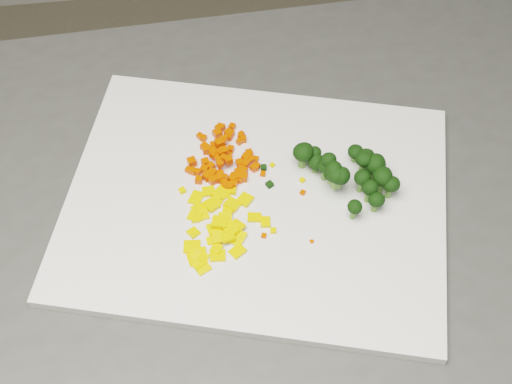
{
  "coord_description": "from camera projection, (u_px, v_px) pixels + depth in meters",
  "views": [
    {
      "loc": [
        -0.36,
        0.0,
        1.56
      ],
      "look_at": [
        -0.3,
        0.46,
        0.92
      ],
      "focal_mm": 50.0,
      "sensor_mm": 36.0,
      "label": 1
    }
  ],
  "objects": [
    {
      "name": "pepper_chunk_7",
      "position": [
        229.0,
        208.0,
        0.78
      ],
      "size": [
        0.02,
        0.02,
        0.01
      ],
      "primitive_type": "cube",
      "rotation": [
        -0.12,
        0.09,
        1.27
      ],
      "color": "yellow",
      "rests_on": "pepper_pile"
    },
    {
      "name": "pepper_chunk_0",
      "position": [
        225.0,
        218.0,
        0.77
      ],
      "size": [
        0.02,
        0.02,
        0.01
      ],
      "primitive_type": "cube",
      "rotation": [
        -0.11,
        -0.11,
        3.12
      ],
      "color": "yellow",
      "rests_on": "pepper_pile"
    },
    {
      "name": "carrot_cube_55",
      "position": [
        251.0,
        160.0,
        0.82
      ],
      "size": [
        0.01,
        0.01,
        0.01
      ],
      "primitive_type": "cube",
      "rotation": [
        0.0,
        0.0,
        0.52
      ],
      "color": "#E53402",
      "rests_on": "carrot_pile"
    },
    {
      "name": "carrot_cube_44",
      "position": [
        239.0,
        142.0,
        0.84
      ],
      "size": [
        0.01,
        0.01,
        0.01
      ],
      "primitive_type": "cube",
      "rotation": [
        0.0,
        0.0,
        0.66
      ],
      "color": "#E53402",
      "rests_on": "carrot_pile"
    },
    {
      "name": "carrot_cube_22",
      "position": [
        198.0,
        172.0,
        0.81
      ],
      "size": [
        0.01,
        0.01,
        0.01
      ],
      "primitive_type": "cube",
      "rotation": [
        0.0,
        0.0,
        0.74
      ],
      "color": "#E53402",
      "rests_on": "carrot_pile"
    },
    {
      "name": "pepper_chunk_16",
      "position": [
        233.0,
        204.0,
        0.79
      ],
      "size": [
        0.02,
        0.02,
        0.01
      ],
      "primitive_type": "cube",
      "rotation": [
        0.01,
        0.14,
        0.87
      ],
      "color": "yellow",
      "rests_on": "pepper_pile"
    },
    {
      "name": "broccoli_floret_11",
      "position": [
        355.0,
        154.0,
        0.82
      ],
      "size": [
        0.02,
        0.02,
        0.02
      ],
      "primitive_type": null,
      "color": "black",
      "rests_on": "broccoli_pile"
    },
    {
      "name": "pepper_chunk_28",
      "position": [
        220.0,
        222.0,
        0.77
      ],
      "size": [
        0.02,
        0.02,
        0.01
      ],
      "primitive_type": "cube",
      "rotation": [
        0.07,
        -0.01,
        2.89
      ],
      "color": "yellow",
      "rests_on": "pepper_pile"
    },
    {
      "name": "carrot_cube_4",
      "position": [
        224.0,
        158.0,
        0.81
      ],
      "size": [
        0.01,
        0.01,
        0.01
      ],
      "primitive_type": "cube",
      "rotation": [
        0.0,
        0.0,
        2.45
      ],
      "color": "#E53402",
      "rests_on": "carrot_pile"
    },
    {
      "name": "broccoli_floret_2",
      "position": [
        354.0,
        211.0,
        0.77
      ],
      "size": [
        0.02,
        0.02,
        0.03
      ],
      "primitive_type": null,
      "color": "black",
      "rests_on": "broccoli_pile"
    },
    {
      "name": "carrot_cube_25",
      "position": [
        236.0,
        177.0,
        0.81
      ],
      "size": [
        0.01,
        0.01,
        0.01
      ],
      "primitive_type": "cube",
      "rotation": [
        0.0,
        0.0,
        1.61
      ],
      "color": "#E53402",
      "rests_on": "carrot_pile"
    },
    {
      "name": "broccoli_pile",
      "position": [
        348.0,
        170.0,
        0.78
      ],
      "size": [
        0.11,
        0.11,
        0.05
      ],
      "primitive_type": null,
      "color": "black",
      "rests_on": "cutting_board"
    },
    {
      "name": "carrot_cube_29",
      "position": [
        221.0,
        179.0,
        0.8
      ],
      "size": [
        0.01,
        0.01,
        0.01
      ],
      "primitive_type": "cube",
      "rotation": [
        0.0,
        0.0,
        0.14
      ],
      "color": "#E53402",
      "rests_on": "carrot_pile"
    },
    {
      "name": "carrot_cube_38",
      "position": [
        213.0,
        145.0,
        0.83
      ],
      "size": [
        0.01,
        0.01,
        0.01
      ],
      "primitive_type": "cube",
      "rotation": [
        0.0,
        0.0,
        1.53
      ],
      "color": "#E53402",
      "rests_on": "carrot_pile"
    },
    {
      "name": "carrot_cube_64",
      "position": [
        212.0,
        173.0,
        0.81
      ],
      "size": [
        0.01,
        0.01,
        0.01
      ],
      "primitive_type": "cube",
      "rotation": [
        0.0,
        0.0,
        1.04
      ],
      "color": "#E53402",
      "rests_on": "carrot_pile"
    },
    {
      "name": "pepper_chunk_33",
      "position": [
        223.0,
        192.0,
        0.8
      ],
      "size": [
        0.02,
        0.02,
        0.0
      ],
      "primitive_type": "cube",
      "rotation": [
        0.07,
        -0.01,
        2.34
      ],
      "color": "yellow",
      "rests_on": "pepper_pile"
    },
    {
      "name": "carrot_cube_71",
      "position": [
        193.0,
        171.0,
        0.81
      ],
      "size": [
        0.01,
        0.01,
        0.01
      ],
      "primitive_type": "cube",
      "rotation": [
        0.0,
        0.0,
        2.61
      ],
      "color": "#E53402",
      "rests_on": "carrot_pile"
    },
    {
      "name": "pepper_chunk_32",
      "position": [
        202.0,
        267.0,
        0.74
      ],
      "size": [
        0.02,
        0.02,
        0.01
      ],
      "primitive_type": "cube",
      "rotation": [
        0.05,
        -0.11,
        2.05
      ],
      "color": "yellow",
      "rests_on": "pepper_pile"
    },
    {
      "name": "broccoli_floret_6",
      "position": [
        314.0,
        157.0,
        0.81
      ],
      "size": [
        0.02,
        0.02,
        0.03
      ],
      "primitive_type": null,
      "color": "black",
      "rests_on": "broccoli_pile"
    },
    {
      "name": "carrot_cube_41",
      "position": [
        200.0,
        136.0,
        0.84
      ],
      "size": [
        0.01,
        0.01,
        0.01
      ],
      "primitive_type": "cube",
      "rotation": [
        0.0,
        0.0,
        0.67
      ],
      "color": "#E53402",
      "rests_on": "carrot_pile"
    },
    {
      "name": "carrot_cube_39",
      "position": [
        220.0,
        154.0,
        0.83
      ],
      "size": [
        0.01,
        0.01,
        0.01
      ],
      "primitive_type": "cube",
      "rotation": [
        0.0,
        0.0,
        0.41
      ],
      "color": "#E53402",
      "rests_on": "carrot_pile"
    },
    {
      "name": "broccoli_floret_9",
      "position": [
        331.0,
        176.0,
        0.78
      ],
      "size": [
        0.02,
        0.02,
        0.02
      ],
      "primitive_type": null,
      "color": "black",
      "rests_on": "broccoli_pile"
    },
    {
      "name": "broccoli_floret_8",
      "position": [
        369.0,
        192.0,
        0.78
      ],
      "size": [
        0.02,
        0.02,
        0.03
      ],
      "primitive_type": null,
      "color": "black",
      "rests_on": "broccoli_pile"
    },
    {
      "name": "pepper_chunk_25",
      "position": [
        245.0,
        200.0,
        0.79
      ],
      "size": [
        0.02,
        0.02,
        0.01
      ],
      "primitive_type": "cube",
      "rotation": [
        0.02,
        0.05,
        2.43
      ],
      "color": "yellow",
      "rests_on": "pepper_pile"
    },
    {
      "name": "carrot_cube_17",
      "position": [
        224.0,
        151.0,
        0.82
      ],
      "size": [
        0.01,
        0.01,
        0.01
      ],
      "primitive_type": "cube",
      "rotation": [
        0.0,
        0.0,
        1.76
      ],
      "color": "#E53402",
      "rests_on": "carrot_pile"
    },
    {
      "name": "pepper_chunk_9",
      "position": [
        196.0,
        258.0,
        0.75
      ],
      "size": [
        0.02,
        0.02,
        0.01
      ],
      "primitive_type": "cube",
      "rotation": [
        -0.12,
        -0.13,
        0.23
      ],
      "color": "yellow",
      "rests_on": "pepper_pile"
    },
    {
      "name": "stray_bit_6",
      "position": [
        270.0,
        184.0,
        0.8
      ],
      "size": [
        0.01,
        0.01,
        0.01
      ],
      "primitive_type": "cube",
      "rotation": [
        0.0,
        0.0,
        2.09
      ],
      "color": "black",
      "rests_on": "cutting_board"
    },
    {
      "name": "carrot_cube_0",
      "position": [
        233.0,
        179.0,
        0.8
      ],
      "size": [
        0.01,
        0.01,
        0.01
      ],
      "primitive_type": "cube",
      "rotation": [
        0.0,
        0.0,
        2.6
      ],
      "color": "#E53402",
      "rests_on": "carrot_pile"
    },
    {
      "name": "broccoli_floret_0",
      "position": [
        375.0,
        203.0,
        0.77
      ],
      "size": [
        0.03,
        0.03,
        0.03
      ],
      "primitive_type": null,
      "color": "black",
      "rests_on": "broccoli_pile"
    },
    {
      "name": "pepper_chunk_17",
      "position": [
        238.0,
        251.0,
        0.75
      ],
      "size": [
        0.02,
        0.02,
        0.01
      ],
      "primitive_type": "cube",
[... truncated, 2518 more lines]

